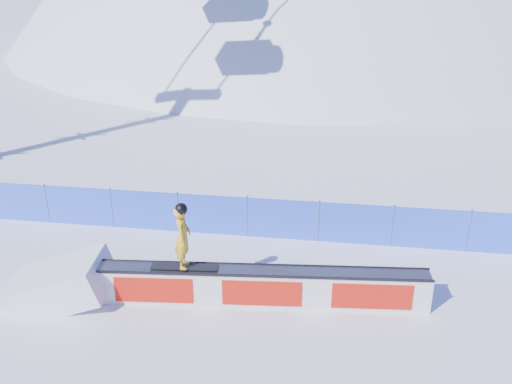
# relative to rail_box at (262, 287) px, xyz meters

# --- Properties ---
(ground) EXTENTS (160.00, 160.00, 0.00)m
(ground) POSITION_rel_rail_box_xyz_m (0.13, -1.27, -0.45)
(ground) COLOR white
(ground) RESTS_ON ground
(snow_hill) EXTENTS (64.00, 64.00, 64.00)m
(snow_hill) POSITION_rel_rail_box_xyz_m (0.13, 40.73, -18.45)
(snow_hill) COLOR silver
(snow_hill) RESTS_ON ground
(safety_fence) EXTENTS (22.05, 0.05, 1.30)m
(safety_fence) POSITION_rel_rail_box_xyz_m (0.13, 3.23, 0.15)
(safety_fence) COLOR blue
(safety_fence) RESTS_ON ground
(rail_box) EXTENTS (7.61, 1.25, 0.91)m
(rail_box) POSITION_rel_rail_box_xyz_m (0.00, 0.00, 0.00)
(rail_box) COLOR silver
(rail_box) RESTS_ON ground
(snow_ramp) EXTENTS (2.53, 1.72, 1.50)m
(snow_ramp) POSITION_rel_rail_box_xyz_m (-4.72, -0.45, -0.45)
(snow_ramp) COLOR white
(snow_ramp) RESTS_ON ground
(snowboarder) EXTENTS (1.55, 0.58, 1.60)m
(snowboarder) POSITION_rel_rail_box_xyz_m (-1.77, -0.17, 1.25)
(snowboarder) COLOR black
(snowboarder) RESTS_ON rail_box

